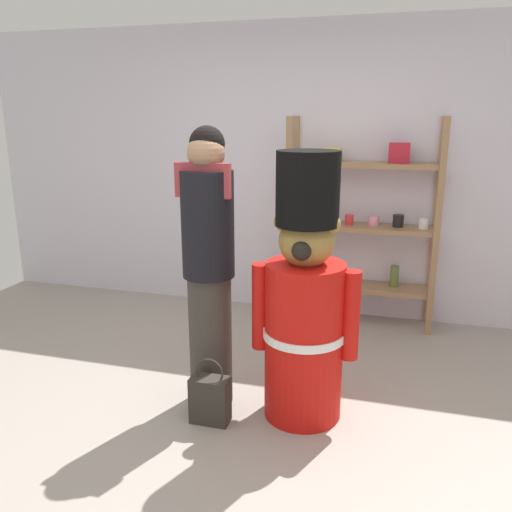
% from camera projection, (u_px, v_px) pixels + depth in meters
% --- Properties ---
extents(ground_plane, '(6.40, 6.40, 0.00)m').
position_uv_depth(ground_plane, '(234.00, 435.00, 3.03)').
color(ground_plane, '#9E9389').
extents(back_wall, '(6.40, 0.12, 2.60)m').
position_uv_depth(back_wall, '(308.00, 173.00, 4.73)').
color(back_wall, silver).
rests_on(back_wall, ground_plane).
extents(merchandise_shelf, '(1.28, 0.35, 1.80)m').
position_uv_depth(merchandise_shelf, '(362.00, 221.00, 4.49)').
color(merchandise_shelf, '#93704C').
rests_on(merchandise_shelf, ground_plane).
extents(teddy_bear_guard, '(0.65, 0.49, 1.62)m').
position_uv_depth(teddy_bear_guard, '(305.00, 305.00, 3.07)').
color(teddy_bear_guard, red).
rests_on(teddy_bear_guard, ground_plane).
extents(person_shopper, '(0.33, 0.32, 1.75)m').
position_uv_depth(person_shopper, '(209.00, 264.00, 3.17)').
color(person_shopper, '#38332D').
rests_on(person_shopper, ground_plane).
extents(shopping_bag, '(0.23, 0.13, 0.42)m').
position_uv_depth(shopping_bag, '(210.00, 399.00, 3.13)').
color(shopping_bag, '#332D28').
rests_on(shopping_bag, ground_plane).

